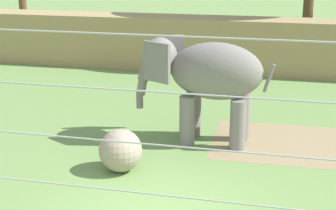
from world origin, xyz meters
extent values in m
cube|color=#937F5B|center=(2.45, 4.64, 0.00)|extent=(4.25, 3.12, 0.01)
cube|color=tan|center=(0.00, 12.73, 1.10)|extent=(36.00, 1.80, 2.20)
cylinder|color=gray|center=(-0.28, 4.02, 0.65)|extent=(0.41, 0.41, 1.30)
cylinder|color=gray|center=(-0.24, 4.73, 0.65)|extent=(0.41, 0.41, 1.30)
cylinder|color=gray|center=(1.04, 3.94, 0.65)|extent=(0.41, 0.41, 1.30)
cylinder|color=gray|center=(1.08, 4.66, 0.65)|extent=(0.41, 0.41, 1.30)
ellipsoid|color=gray|center=(0.40, 4.34, 1.93)|extent=(2.48, 1.43, 1.48)
ellipsoid|color=gray|center=(-1.11, 4.42, 2.19)|extent=(0.97, 1.07, 1.07)
cube|color=gray|center=(-1.05, 3.86, 2.19)|extent=(0.78, 0.48, 1.02)
cube|color=gray|center=(-0.99, 4.97, 2.19)|extent=(0.81, 0.40, 1.02)
cylinder|color=gray|center=(-1.51, 4.44, 1.81)|extent=(0.47, 0.32, 0.58)
cylinder|color=gray|center=(-1.62, 4.45, 1.40)|extent=(0.34, 0.26, 0.54)
cylinder|color=gray|center=(-1.69, 4.45, 1.02)|extent=(0.20, 0.20, 0.51)
cylinder|color=gray|center=(1.74, 4.26, 1.84)|extent=(0.29, 0.11, 0.74)
sphere|color=gray|center=(-1.44, 1.98, 0.50)|extent=(1.00, 1.00, 1.00)
cylinder|color=#B7B7BC|center=(0.00, -2.93, 2.06)|extent=(8.10, 0.02, 0.02)
cylinder|color=#B7B7BC|center=(0.00, -2.93, 2.71)|extent=(8.10, 0.02, 0.02)
cylinder|color=#B7B7BC|center=(0.00, -2.93, 3.37)|extent=(8.10, 0.02, 0.02)
cylinder|color=#B7B7BC|center=(0.00, -2.93, 4.02)|extent=(8.10, 0.02, 0.02)
cylinder|color=brown|center=(2.90, 15.00, 2.35)|extent=(0.44, 0.44, 4.70)
camera|label=1|loc=(2.14, -8.45, 4.95)|focal=54.99mm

